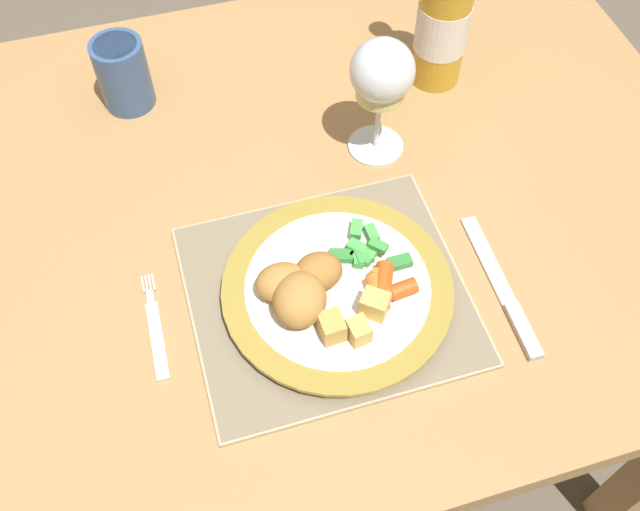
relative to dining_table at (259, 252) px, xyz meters
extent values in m
plane|color=brown|center=(0.00, 0.00, -0.64)|extent=(6.00, 6.00, 0.00)
cube|color=#AD7F4C|center=(0.00, 0.00, 0.08)|extent=(1.23, 0.82, 0.04)
cube|color=#AD7F4C|center=(0.56, 0.36, -0.29)|extent=(0.06, 0.06, 0.70)
cube|color=tan|center=(0.05, -0.15, 0.10)|extent=(0.31, 0.28, 0.01)
cube|color=#807259|center=(0.05, -0.15, 0.11)|extent=(0.31, 0.28, 0.00)
cylinder|color=white|center=(0.06, -0.16, 0.11)|extent=(0.21, 0.21, 0.01)
cylinder|color=olive|center=(0.06, -0.16, 0.12)|extent=(0.26, 0.26, 0.01)
cylinder|color=white|center=(0.06, -0.16, 0.12)|extent=(0.21, 0.21, 0.00)
ellipsoid|color=#B77F3D|center=(0.01, -0.18, 0.15)|extent=(0.08, 0.08, 0.05)
ellipsoid|color=#B77F3D|center=(0.00, -0.15, 0.14)|extent=(0.06, 0.05, 0.04)
ellipsoid|color=#A87033|center=(0.04, -0.14, 0.14)|extent=(0.05, 0.05, 0.04)
cube|color=green|center=(0.09, -0.13, 0.13)|extent=(0.02, 0.02, 0.01)
cube|color=green|center=(0.10, -0.13, 0.13)|extent=(0.01, 0.03, 0.01)
cube|color=#4CA84C|center=(0.10, -0.13, 0.13)|extent=(0.02, 0.01, 0.01)
cube|color=#4CA84C|center=(0.10, -0.09, 0.13)|extent=(0.02, 0.03, 0.01)
cube|color=#338438|center=(0.08, -0.12, 0.13)|extent=(0.03, 0.02, 0.01)
cube|color=#4CA84C|center=(0.10, -0.13, 0.13)|extent=(0.02, 0.02, 0.01)
cube|color=green|center=(0.09, -0.12, 0.13)|extent=(0.02, 0.02, 0.01)
cube|color=#4CA84C|center=(0.12, -0.10, 0.13)|extent=(0.01, 0.02, 0.01)
cube|color=#4CA84C|center=(0.10, -0.13, 0.13)|extent=(0.02, 0.02, 0.01)
cube|color=#338438|center=(0.14, -0.15, 0.13)|extent=(0.03, 0.02, 0.01)
cube|color=#4CA84C|center=(0.10, -0.12, 0.13)|extent=(0.03, 0.03, 0.01)
cube|color=green|center=(0.12, -0.13, 0.14)|extent=(0.02, 0.02, 0.01)
cylinder|color=orange|center=(0.11, -0.17, 0.13)|extent=(0.02, 0.04, 0.02)
cylinder|color=#CC5119|center=(0.11, -0.17, 0.13)|extent=(0.04, 0.05, 0.02)
cylinder|color=orange|center=(0.10, -0.18, 0.13)|extent=(0.02, 0.04, 0.02)
cylinder|color=#CC5119|center=(0.13, -0.19, 0.13)|extent=(0.03, 0.02, 0.02)
cylinder|color=#CC5119|center=(0.09, -0.19, 0.13)|extent=(0.04, 0.03, 0.02)
cube|color=silver|center=(-0.15, -0.15, 0.10)|extent=(0.02, 0.10, 0.01)
cube|color=silver|center=(-0.14, -0.10, 0.10)|extent=(0.01, 0.02, 0.01)
cube|color=silver|center=(-0.14, -0.08, 0.10)|extent=(0.00, 0.02, 0.00)
cube|color=silver|center=(-0.14, -0.08, 0.10)|extent=(0.00, 0.02, 0.00)
cube|color=silver|center=(-0.15, -0.08, 0.10)|extent=(0.00, 0.02, 0.00)
cube|color=silver|center=(-0.15, -0.08, 0.10)|extent=(0.00, 0.02, 0.00)
cube|color=silver|center=(0.25, -0.16, 0.10)|extent=(0.02, 0.13, 0.00)
cube|color=#B2B2B7|center=(0.24, -0.26, 0.10)|extent=(0.02, 0.07, 0.01)
cylinder|color=silver|center=(0.18, 0.05, 0.10)|extent=(0.07, 0.07, 0.00)
cylinder|color=silver|center=(0.18, 0.05, 0.15)|extent=(0.01, 0.01, 0.09)
ellipsoid|color=silver|center=(0.18, 0.05, 0.23)|extent=(0.08, 0.08, 0.08)
cylinder|color=#E0D684|center=(0.18, 0.05, 0.20)|extent=(0.06, 0.06, 0.03)
cylinder|color=gold|center=(0.30, 0.16, 0.20)|extent=(0.07, 0.07, 0.19)
cylinder|color=white|center=(0.30, 0.16, 0.19)|extent=(0.07, 0.07, 0.07)
cube|color=gold|center=(0.04, -0.21, 0.14)|extent=(0.03, 0.03, 0.03)
cube|color=#DBB256|center=(0.06, -0.22, 0.14)|extent=(0.02, 0.03, 0.03)
cube|color=#DBB256|center=(0.09, -0.20, 0.14)|extent=(0.04, 0.04, 0.03)
cylinder|color=#385684|center=(-0.12, 0.23, 0.15)|extent=(0.07, 0.07, 0.10)
cylinder|color=#1E2F48|center=(-0.12, 0.23, 0.19)|extent=(0.06, 0.06, 0.01)
camera|label=1|loc=(-0.08, -0.55, 0.80)|focal=40.00mm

